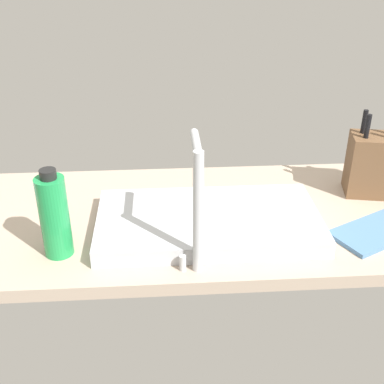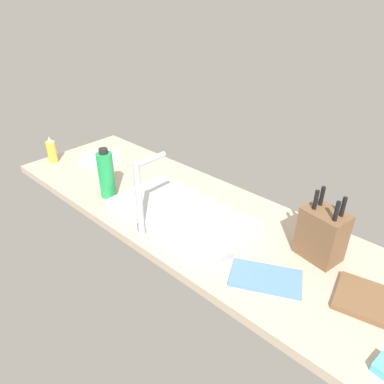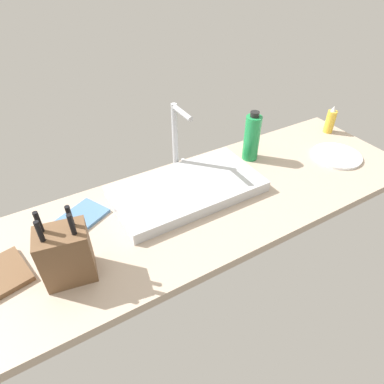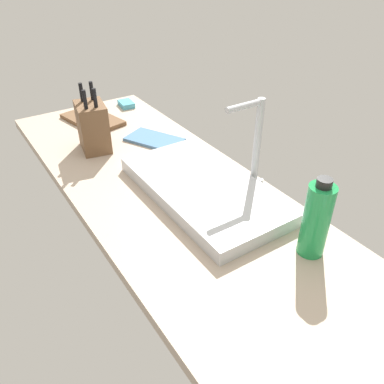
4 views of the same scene
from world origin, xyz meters
TOP-DOWN VIEW (x-y plane):
  - countertop_slab at (0.00, 0.00)cm, footprint 192.57×59.47cm
  - sink_basin at (0.35, 7.58)cm, footprint 58.25×30.88cm
  - faucet at (4.31, 23.31)cm, footprint 5.50×14.17cm
  - knife_block at (-49.90, -9.41)cm, footprint 15.91×12.71cm
  - water_bottle at (37.58, 15.73)cm, footprint 7.01×7.01cm
  - dish_towel at (-43.09, 12.89)cm, footprint 25.80×21.39cm

SIDE VIEW (x-z plane):
  - countertop_slab at x=0.00cm, z-range 0.00..3.50cm
  - dish_towel at x=-43.09cm, z-range 3.50..4.70cm
  - sink_basin at x=0.35cm, z-range 3.50..7.99cm
  - knife_block at x=-49.90cm, z-range 0.31..25.43cm
  - water_bottle at x=37.58cm, z-range 2.76..25.50cm
  - faucet at x=4.31cm, z-range 6.03..36.32cm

